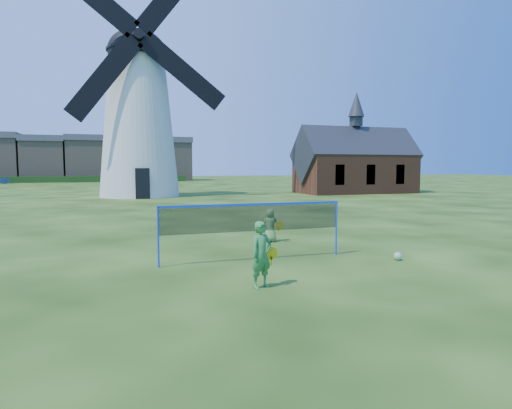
{
  "coord_description": "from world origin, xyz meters",
  "views": [
    {
      "loc": [
        -3.53,
        -10.67,
        2.52
      ],
      "look_at": [
        0.2,
        0.5,
        1.5
      ],
      "focal_mm": 30.62,
      "sensor_mm": 36.0,
      "label": 1
    }
  ],
  "objects": [
    {
      "name": "ground",
      "position": [
        0.0,
        0.0,
        0.0
      ],
      "size": [
        220.0,
        220.0,
        0.0
      ],
      "primitive_type": "plane",
      "color": "black",
      "rests_on": "ground"
    },
    {
      "name": "windmill",
      "position": [
        -1.14,
        27.75,
        6.95
      ],
      "size": [
        13.81,
        6.6,
        19.65
      ],
      "color": "silver",
      "rests_on": "ground"
    },
    {
      "name": "chapel",
      "position": [
        19.0,
        26.45,
        2.72
      ],
      "size": [
        11.43,
        5.54,
        9.67
      ],
      "color": "brown",
      "rests_on": "ground"
    },
    {
      "name": "badminton_net",
      "position": [
        0.06,
        0.32,
        1.14
      ],
      "size": [
        5.05,
        0.05,
        1.55
      ],
      "color": "blue",
      "rests_on": "ground"
    },
    {
      "name": "player_girl",
      "position": [
        -0.59,
        -2.24,
        0.7
      ],
      "size": [
        0.72,
        0.5,
        1.4
      ],
      "rotation": [
        0.0,
        0.0,
        0.37
      ],
      "color": "#34823D",
      "rests_on": "ground"
    },
    {
      "name": "player_boy",
      "position": [
        1.54,
        2.96,
        0.56
      ],
      "size": [
        0.68,
        0.55,
        1.12
      ],
      "rotation": [
        0.0,
        0.0,
        2.73
      ],
      "color": "#629B4B",
      "rests_on": "ground"
    },
    {
      "name": "play_ball",
      "position": [
        3.78,
        -0.87,
        0.11
      ],
      "size": [
        0.22,
        0.22,
        0.22
      ],
      "primitive_type": "sphere",
      "color": "green",
      "rests_on": "ground"
    },
    {
      "name": "terraced_houses",
      "position": [
        -20.32,
        72.0,
        3.92
      ],
      "size": [
        62.92,
        8.4,
        8.09
      ],
      "color": "#8E765F",
      "rests_on": "ground"
    }
  ]
}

